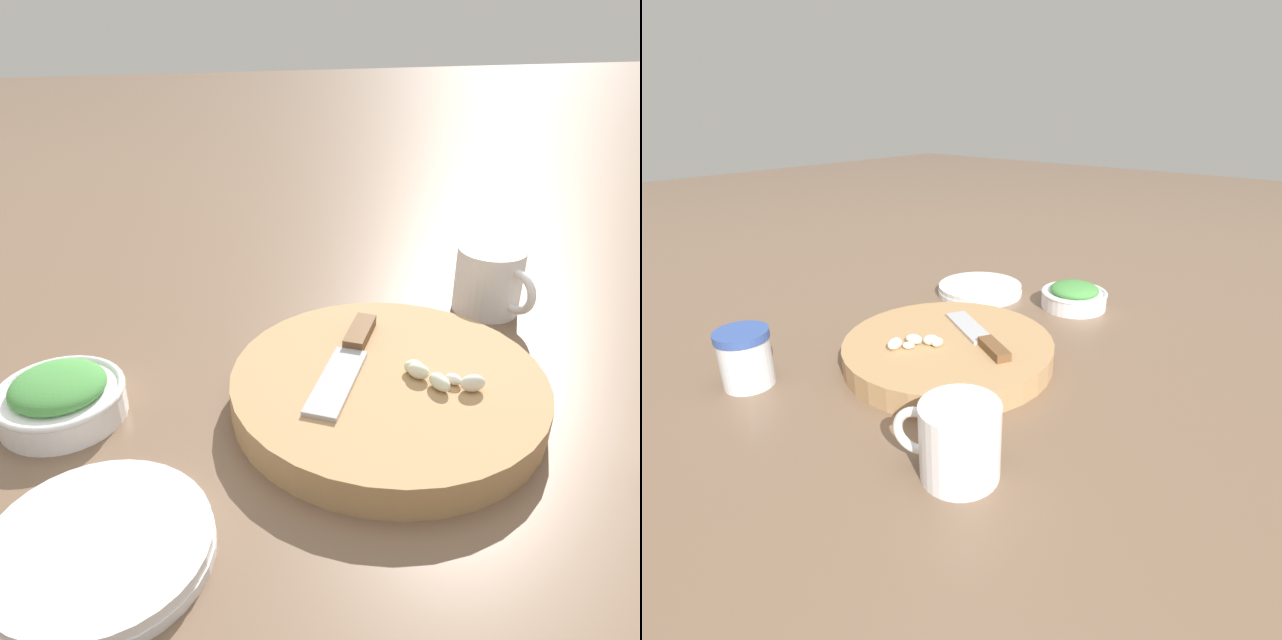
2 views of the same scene
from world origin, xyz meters
The scene contains 7 objects.
ground_plane centered at (0.00, 0.00, 0.00)m, with size 5.00×5.00×0.00m, color brown.
cutting_board centered at (0.09, -0.04, 0.02)m, with size 0.32×0.32×0.04m.
chef_knife centered at (0.06, -0.01, 0.04)m, with size 0.11×0.18×0.01m.
garlic_cloves centered at (0.13, -0.06, 0.04)m, with size 0.07×0.06×0.02m.
herb_bowl centered at (-0.24, 0.00, 0.02)m, with size 0.13×0.13×0.05m.
coffee_mug centered at (0.28, 0.13, 0.04)m, with size 0.09×0.12×0.09m.
plate_stack centered at (-0.18, -0.19, 0.01)m, with size 0.17×0.17×0.02m.
Camera 1 is at (-0.08, -0.54, 0.39)m, focal length 35.00 mm.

